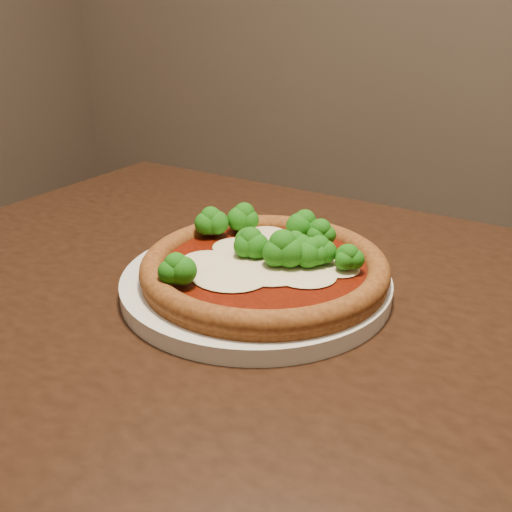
% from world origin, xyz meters
% --- Properties ---
extents(dining_table, '(1.14, 0.88, 0.75)m').
position_xyz_m(dining_table, '(0.16, -0.24, 0.64)').
color(dining_table, black).
rests_on(dining_table, floor).
extents(plate, '(0.29, 0.29, 0.02)m').
position_xyz_m(plate, '(0.10, -0.20, 0.76)').
color(plate, silver).
rests_on(plate, dining_table).
extents(pizza, '(0.26, 0.26, 0.06)m').
position_xyz_m(pizza, '(0.11, -0.19, 0.78)').
color(pizza, brown).
rests_on(pizza, plate).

